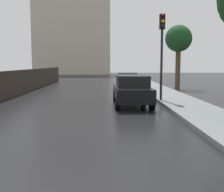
# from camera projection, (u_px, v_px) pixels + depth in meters

# --- Properties ---
(car_black_near_kerb) EXTENTS (1.75, 4.20, 1.46)m
(car_black_near_kerb) POSITION_uv_depth(u_px,v_px,m) (132.00, 90.00, 13.85)
(car_black_near_kerb) COLOR black
(car_black_near_kerb) RESTS_ON ground
(car_grey_mid_road) EXTENTS (1.78, 4.24, 1.31)m
(car_grey_mid_road) POSITION_uv_depth(u_px,v_px,m) (127.00, 80.00, 23.31)
(car_grey_mid_road) COLOR slate
(car_grey_mid_road) RESTS_ON ground
(traffic_light) EXTENTS (0.26, 0.39, 4.34)m
(traffic_light) POSITION_uv_depth(u_px,v_px,m) (162.00, 41.00, 14.54)
(traffic_light) COLOR black
(traffic_light) RESTS_ON sidewalk_strip
(street_tree_far) EXTENTS (2.10, 2.10, 5.02)m
(street_tree_far) POSITION_uv_depth(u_px,v_px,m) (179.00, 40.00, 22.68)
(street_tree_far) COLOR #4C3823
(street_tree_far) RESTS_ON ground
(distant_tower) EXTENTS (14.28, 7.54, 29.40)m
(distant_tower) POSITION_uv_depth(u_px,v_px,m) (72.00, 13.00, 54.37)
(distant_tower) COLOR beige
(distant_tower) RESTS_ON ground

